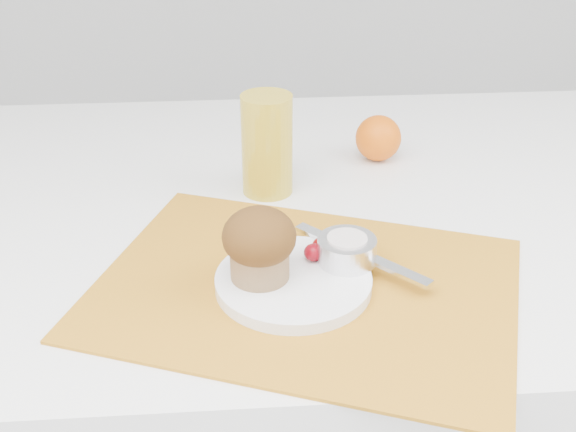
{
  "coord_description": "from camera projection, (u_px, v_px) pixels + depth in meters",
  "views": [
    {
      "loc": [
        -0.14,
        -0.83,
        1.22
      ],
      "look_at": [
        -0.08,
        -0.09,
        0.8
      ],
      "focal_mm": 45.0,
      "sensor_mm": 36.0,
      "label": 1
    }
  ],
  "objects": [
    {
      "name": "placemat",
      "position": [
        305.0,
        287.0,
        0.81
      ],
      "size": [
        0.55,
        0.48,
        0.0
      ],
      "primitive_type": "cube",
      "rotation": [
        0.0,
        0.0,
        -0.36
      ],
      "color": "#BE781A",
      "rests_on": "table"
    },
    {
      "name": "butter_knife",
      "position": [
        360.0,
        254.0,
        0.83
      ],
      "size": [
        0.14,
        0.15,
        0.0
      ],
      "primitive_type": "cube",
      "rotation": [
        0.0,
        0.0,
        -0.81
      ],
      "color": "silver",
      "rests_on": "plate"
    },
    {
      "name": "cream",
      "position": [
        347.0,
        239.0,
        0.81
      ],
      "size": [
        0.05,
        0.05,
        0.01
      ],
      "primitive_type": "cylinder",
      "rotation": [
        0.0,
        0.0,
        0.12
      ],
      "color": "silver",
      "rests_on": "ramekin"
    },
    {
      "name": "raspberry_near",
      "position": [
        321.0,
        245.0,
        0.84
      ],
      "size": [
        0.02,
        0.02,
        0.02
      ],
      "primitive_type": "ellipsoid",
      "color": "#530202",
      "rests_on": "plate"
    },
    {
      "name": "table",
      "position": [
        331.0,
        398.0,
        1.19
      ],
      "size": [
        1.2,
        0.8,
        0.75
      ],
      "primitive_type": "cube",
      "color": "white",
      "rests_on": "ground"
    },
    {
      "name": "orange",
      "position": [
        378.0,
        138.0,
        1.09
      ],
      "size": [
        0.07,
        0.07,
        0.07
      ],
      "primitive_type": "sphere",
      "color": "#EE6108",
      "rests_on": "table"
    },
    {
      "name": "muffin",
      "position": [
        259.0,
        244.0,
        0.78
      ],
      "size": [
        0.08,
        0.08,
        0.08
      ],
      "color": "olive",
      "rests_on": "plate"
    },
    {
      "name": "ramekin",
      "position": [
        347.0,
        250.0,
        0.82
      ],
      "size": [
        0.08,
        0.08,
        0.03
      ],
      "primitive_type": "cylinder",
      "rotation": [
        0.0,
        0.0,
        -0.23
      ],
      "color": "silver",
      "rests_on": "plate"
    },
    {
      "name": "plate",
      "position": [
        293.0,
        282.0,
        0.8
      ],
      "size": [
        0.2,
        0.2,
        0.01
      ],
      "primitive_type": "cylinder",
      "rotation": [
        0.0,
        0.0,
        -0.15
      ],
      "color": "white",
      "rests_on": "placemat"
    },
    {
      "name": "juice_glass",
      "position": [
        267.0,
        145.0,
        0.98
      ],
      "size": [
        0.09,
        0.09,
        0.14
      ],
      "primitive_type": "cylinder",
      "rotation": [
        0.0,
        0.0,
        -0.3
      ],
      "color": "gold",
      "rests_on": "table"
    },
    {
      "name": "raspberry_far",
      "position": [
        313.0,
        252.0,
        0.82
      ],
      "size": [
        0.02,
        0.02,
        0.02
      ],
      "primitive_type": "ellipsoid",
      "color": "#550209",
      "rests_on": "plate"
    }
  ]
}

